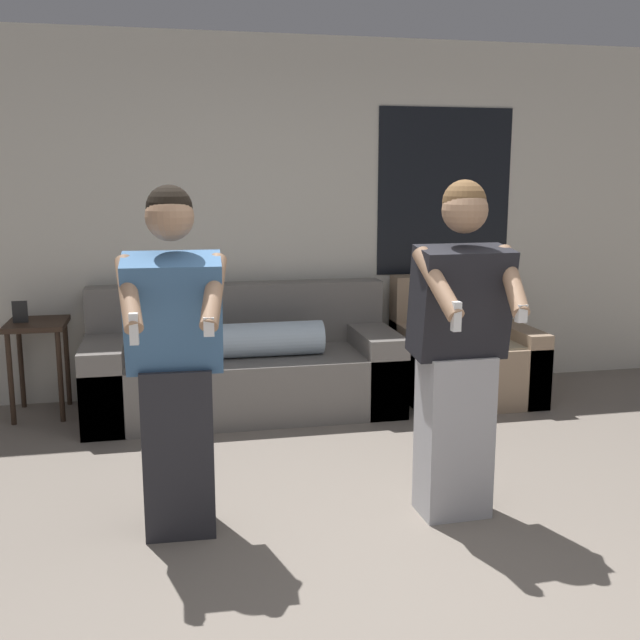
{
  "coord_description": "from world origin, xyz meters",
  "views": [
    {
      "loc": [
        -0.97,
        -2.62,
        1.67
      ],
      "look_at": [
        -0.26,
        0.74,
        1.01
      ],
      "focal_mm": 42.0,
      "sensor_mm": 36.0,
      "label": 1
    }
  ],
  "objects_px": {
    "armchair": "(464,357)",
    "side_table": "(37,339)",
    "couch": "(243,367)",
    "person_right": "(458,353)",
    "person_left": "(175,365)"
  },
  "relations": [
    {
      "from": "armchair",
      "to": "side_table",
      "type": "relative_size",
      "value": 1.17
    },
    {
      "from": "armchair",
      "to": "side_table",
      "type": "bearing_deg",
      "value": 176.26
    },
    {
      "from": "side_table",
      "to": "armchair",
      "type": "bearing_deg",
      "value": -3.74
    },
    {
      "from": "side_table",
      "to": "couch",
      "type": "bearing_deg",
      "value": -7.21
    },
    {
      "from": "person_right",
      "to": "couch",
      "type": "bearing_deg",
      "value": 113.37
    },
    {
      "from": "couch",
      "to": "person_right",
      "type": "distance_m",
      "value": 2.18
    },
    {
      "from": "person_left",
      "to": "person_right",
      "type": "distance_m",
      "value": 1.34
    },
    {
      "from": "armchair",
      "to": "person_left",
      "type": "height_order",
      "value": "person_left"
    },
    {
      "from": "armchair",
      "to": "person_left",
      "type": "bearing_deg",
      "value": -139.91
    },
    {
      "from": "couch",
      "to": "armchair",
      "type": "distance_m",
      "value": 1.69
    },
    {
      "from": "couch",
      "to": "person_right",
      "type": "xyz_separation_m",
      "value": [
        0.84,
        -1.94,
        0.52
      ]
    },
    {
      "from": "armchair",
      "to": "person_left",
      "type": "relative_size",
      "value": 0.59
    },
    {
      "from": "person_left",
      "to": "person_right",
      "type": "bearing_deg",
      "value": -3.12
    },
    {
      "from": "person_left",
      "to": "side_table",
      "type": "bearing_deg",
      "value": 114.12
    },
    {
      "from": "couch",
      "to": "person_left",
      "type": "bearing_deg",
      "value": -105.04
    }
  ]
}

